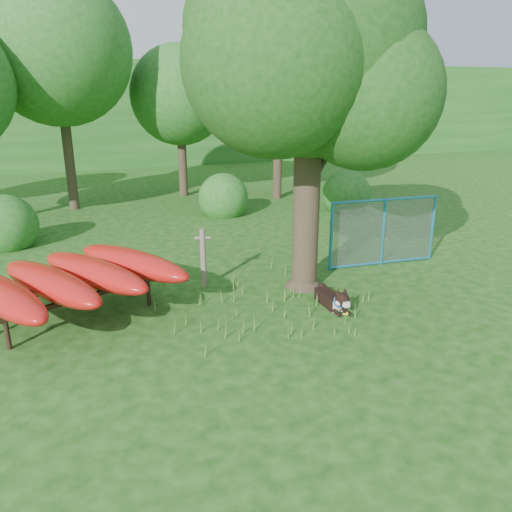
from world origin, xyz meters
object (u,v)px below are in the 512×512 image
object	(u,v)px
oak_tree	(308,59)
kayak_rack	(73,278)
husky_dog	(334,299)
fence_section	(383,232)

from	to	relation	value
oak_tree	kayak_rack	world-z (taller)	oak_tree
oak_tree	kayak_rack	size ratio (longest dim) A/B	1.58
oak_tree	husky_dog	distance (m)	4.85
oak_tree	kayak_rack	distance (m)	6.30
husky_dog	fence_section	size ratio (longest dim) A/B	0.42
kayak_rack	fence_section	size ratio (longest dim) A/B	1.55
husky_dog	fence_section	distance (m)	3.27
husky_dog	fence_section	bearing A→B (deg)	38.53
kayak_rack	fence_section	world-z (taller)	fence_section
fence_section	husky_dog	bearing A→B (deg)	-137.52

